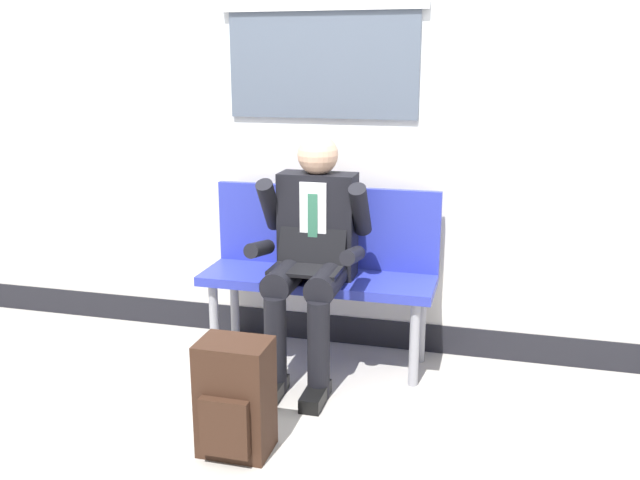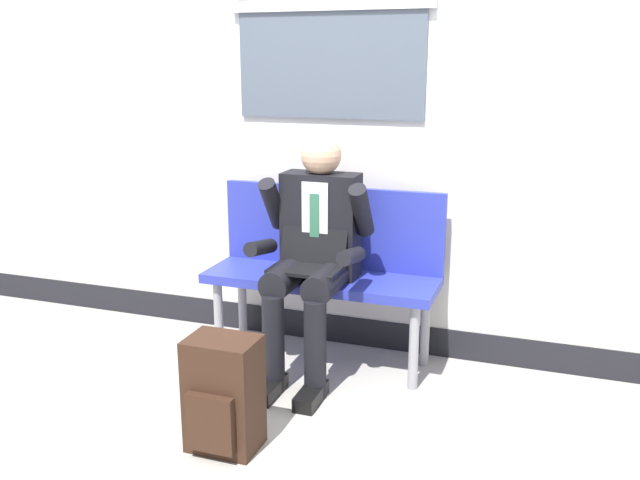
# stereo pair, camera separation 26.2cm
# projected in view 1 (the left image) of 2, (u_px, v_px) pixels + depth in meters

# --- Properties ---
(ground_plane) EXTENTS (18.00, 18.00, 0.00)m
(ground_plane) POSITION_uv_depth(u_px,v_px,m) (326.00, 391.00, 3.46)
(ground_plane) COLOR #9E9991
(station_wall) EXTENTS (5.43, 0.16, 3.14)m
(station_wall) POSITION_uv_depth(u_px,v_px,m) (357.00, 70.00, 3.70)
(station_wall) COLOR silver
(station_wall) RESTS_ON ground
(bench_with_person) EXTENTS (1.25, 0.42, 0.95)m
(bench_with_person) POSITION_uv_depth(u_px,v_px,m) (321.00, 260.00, 3.73)
(bench_with_person) COLOR #28339E
(bench_with_person) RESTS_ON ground
(person_seated) EXTENTS (0.57, 0.70, 1.25)m
(person_seated) POSITION_uv_depth(u_px,v_px,m) (311.00, 251.00, 3.51)
(person_seated) COLOR black
(person_seated) RESTS_ON ground
(backpack) EXTENTS (0.30, 0.25, 0.50)m
(backpack) POSITION_uv_depth(u_px,v_px,m) (235.00, 399.00, 2.87)
(backpack) COLOR #331E14
(backpack) RESTS_ON ground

